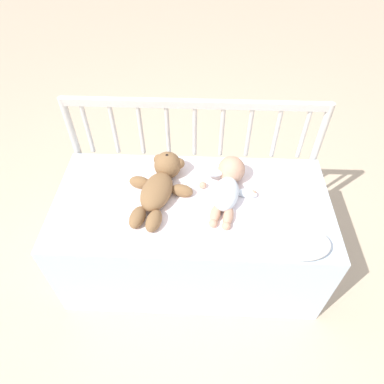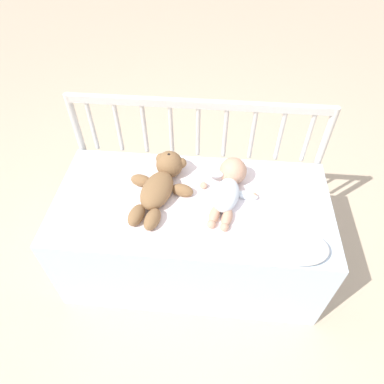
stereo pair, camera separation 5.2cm
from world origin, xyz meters
TOP-DOWN VIEW (x-y plane):
  - ground_plane at (0.00, 0.00)m, footprint 12.00×12.00m
  - crib_mattress at (0.00, 0.00)m, footprint 1.28×0.62m
  - crib_rail at (0.00, 0.33)m, footprint 1.28×0.04m
  - blanket at (-0.02, 0.01)m, footprint 0.81×0.53m
  - teddy_bear at (-0.15, 0.05)m, footprint 0.32×0.44m
  - baby at (0.16, 0.06)m, footprint 0.27×0.39m
  - small_pillow at (0.45, -0.23)m, footprint 0.25×0.17m

SIDE VIEW (x-z plane):
  - ground_plane at x=0.00m, z-range 0.00..0.00m
  - crib_mattress at x=0.00m, z-range 0.00..0.52m
  - blanket at x=-0.02m, z-range 0.52..0.53m
  - small_pillow at x=0.45m, z-range 0.52..0.58m
  - teddy_bear at x=-0.15m, z-range 0.51..0.64m
  - baby at x=0.16m, z-range 0.51..0.64m
  - crib_rail at x=0.00m, z-range 0.18..1.03m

